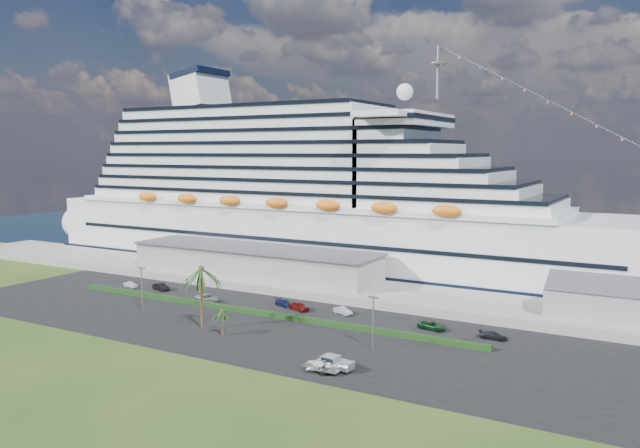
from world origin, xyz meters
The scene contains 22 objects.
ground centered at (0.00, 0.00, 0.00)m, with size 420.00×420.00×0.00m, color #2D4717.
asphalt_lot centered at (0.00, 11.00, 0.06)m, with size 140.00×38.00×0.12m, color black.
wharf centered at (0.00, 40.00, 0.90)m, with size 240.00×20.00×1.80m, color gray.
water centered at (0.00, 130.00, 0.01)m, with size 420.00×160.00×0.02m, color black.
cruise_ship centered at (-21.53, 64.00, 16.69)m, with size 191.00×38.00×54.00m.
terminal_building centered at (-25.00, 40.00, 5.01)m, with size 61.00×15.00×6.30m.
port_shed centered at (52.00, 40.00, 4.40)m, with size 24.00×12.31×7.37m.
hedge centered at (-8.00, 16.00, 0.57)m, with size 88.00×1.10×0.90m, color black.
lamp_post_left centered at (-28.00, 8.00, 5.34)m, with size 1.60×0.35×8.27m.
lamp_post_right centered at (20.00, 8.00, 5.34)m, with size 1.60×0.35×8.27m.
palm_tall centered at (-10.00, 4.00, 9.20)m, with size 8.82×8.82×11.13m.
palm_short centered at (-4.50, 2.50, 3.67)m, with size 3.53×3.53×4.56m.
parked_car_0 centered at (-45.00, 21.23, 0.77)m, with size 1.53×3.80×1.29m, color white.
parked_car_1 centered at (-37.11, 22.36, 0.88)m, with size 1.60×4.59×1.51m, color black.
parked_car_2 centered at (-21.43, 19.11, 0.88)m, with size 2.52×5.45×1.52m, color gray.
parked_car_3 centered at (-6.17, 23.72, 0.78)m, with size 1.84×4.52×1.31m, color #15204B.
parked_car_4 centered at (-1.96, 22.43, 0.90)m, with size 1.84×4.56×1.56m, color maroon.
parked_car_5 centered at (6.51, 24.02, 0.78)m, with size 1.40×4.02×1.32m, color #B6B9BE.
parked_car_6 centered at (24.25, 22.65, 0.80)m, with size 2.26×4.90×1.36m, color #0D3517.
parked_car_7 centered at (34.57, 22.29, 0.78)m, with size 1.84×4.52×1.31m, color black.
pickup_truck centered at (19.04, -2.61, 1.15)m, with size 5.49×2.43×1.88m.
boat_trailer centered at (18.44, -4.71, 1.22)m, with size 5.86×4.01×1.66m.
Camera 1 is at (58.29, -75.90, 30.12)m, focal length 35.00 mm.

